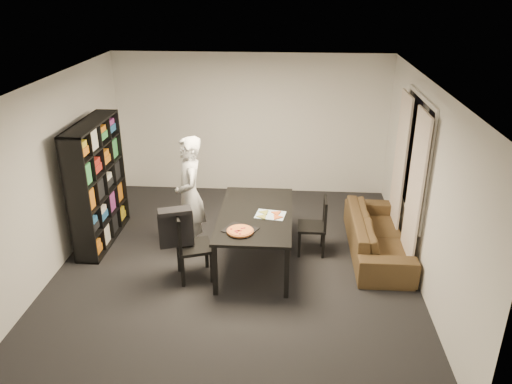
# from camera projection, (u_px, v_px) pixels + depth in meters

# --- Properties ---
(room) EXTENTS (5.01, 5.51, 2.61)m
(room) POSITION_uv_depth(u_px,v_px,m) (235.00, 181.00, 6.67)
(room) COLOR black
(room) RESTS_ON ground
(window_pane) EXTENTS (0.02, 1.40, 1.60)m
(window_pane) POSITION_uv_depth(u_px,v_px,m) (416.00, 156.00, 6.98)
(window_pane) COLOR black
(window_pane) RESTS_ON room
(window_frame) EXTENTS (0.03, 1.52, 1.72)m
(window_frame) POSITION_uv_depth(u_px,v_px,m) (415.00, 156.00, 6.98)
(window_frame) COLOR white
(window_frame) RESTS_ON room
(curtain_left) EXTENTS (0.03, 0.70, 2.25)m
(curtain_left) POSITION_uv_depth(u_px,v_px,m) (414.00, 194.00, 6.65)
(curtain_left) COLOR beige
(curtain_left) RESTS_ON room
(curtain_right) EXTENTS (0.03, 0.70, 2.25)m
(curtain_right) POSITION_uv_depth(u_px,v_px,m) (399.00, 167.00, 7.60)
(curtain_right) COLOR beige
(curtain_right) RESTS_ON room
(bookshelf) EXTENTS (0.35, 1.50, 1.90)m
(bookshelf) POSITION_uv_depth(u_px,v_px,m) (97.00, 184.00, 7.50)
(bookshelf) COLOR black
(bookshelf) RESTS_ON room
(dining_table) EXTENTS (1.02, 1.84, 0.76)m
(dining_table) POSITION_uv_depth(u_px,v_px,m) (255.00, 218.00, 7.01)
(dining_table) COLOR black
(dining_table) RESTS_ON room
(chair_left) EXTENTS (0.58, 0.58, 0.98)m
(chair_left) POSITION_uv_depth(u_px,v_px,m) (187.00, 242.00, 6.66)
(chair_left) COLOR black
(chair_left) RESTS_ON room
(chair_right) EXTENTS (0.41, 0.41, 0.87)m
(chair_right) POSITION_uv_depth(u_px,v_px,m) (318.00, 222.00, 7.32)
(chair_right) COLOR black
(chair_right) RESTS_ON room
(draped_jacket) EXTENTS (0.47, 0.32, 0.54)m
(draped_jacket) POSITION_uv_depth(u_px,v_px,m) (176.00, 226.00, 6.53)
(draped_jacket) COLOR black
(draped_jacket) RESTS_ON chair_left
(person) EXTENTS (0.60, 0.74, 1.77)m
(person) POSITION_uv_depth(u_px,v_px,m) (190.00, 195.00, 7.27)
(person) COLOR silver
(person) RESTS_ON room
(baking_tray) EXTENTS (0.50, 0.46, 0.01)m
(baking_tray) POSITION_uv_depth(u_px,v_px,m) (240.00, 230.00, 6.52)
(baking_tray) COLOR black
(baking_tray) RESTS_ON dining_table
(pepperoni_pizza) EXTENTS (0.35, 0.35, 0.03)m
(pepperoni_pizza) POSITION_uv_depth(u_px,v_px,m) (240.00, 231.00, 6.45)
(pepperoni_pizza) COLOR #98542C
(pepperoni_pizza) RESTS_ON dining_table
(kitchen_towel) EXTENTS (0.44, 0.36, 0.01)m
(kitchen_towel) POSITION_uv_depth(u_px,v_px,m) (270.00, 215.00, 6.93)
(kitchen_towel) COLOR white
(kitchen_towel) RESTS_ON dining_table
(pizza_slices) EXTENTS (0.38, 0.32, 0.01)m
(pizza_slices) POSITION_uv_depth(u_px,v_px,m) (270.00, 215.00, 6.91)
(pizza_slices) COLOR gold
(pizza_slices) RESTS_ON dining_table
(sofa) EXTENTS (0.79, 2.03, 0.59)m
(sofa) POSITION_uv_depth(u_px,v_px,m) (378.00, 235.00, 7.39)
(sofa) COLOR #3F2E19
(sofa) RESTS_ON room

